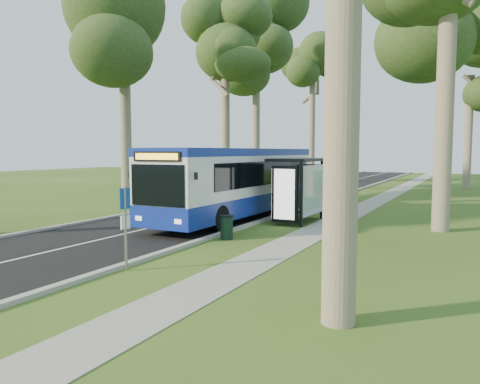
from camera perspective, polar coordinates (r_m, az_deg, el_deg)
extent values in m
plane|color=#2E4A17|center=(17.24, -4.12, -5.88)|extent=(120.00, 120.00, 0.00)
cube|color=black|center=(27.58, 0.34, -1.75)|extent=(7.00, 100.00, 0.02)
cube|color=#9E9B93|center=(26.21, 7.21, -2.03)|extent=(0.25, 100.00, 0.12)
cube|color=#9E9B93|center=(29.30, -5.80, -1.28)|extent=(0.25, 100.00, 0.12)
cube|color=white|center=(27.58, 0.34, -1.72)|extent=(0.12, 100.00, 0.00)
cube|color=gray|center=(25.38, 13.60, -2.48)|extent=(1.50, 100.00, 0.02)
cube|color=silver|center=(22.64, -0.15, 1.51)|extent=(2.83, 12.70, 3.01)
cube|color=navy|center=(22.73, -0.15, -1.21)|extent=(2.86, 12.73, 0.84)
cube|color=navy|center=(22.59, -0.15, 4.89)|extent=(2.86, 12.73, 0.34)
cube|color=black|center=(17.22, -9.79, 0.78)|extent=(2.37, 0.09, 1.53)
cube|color=yellow|center=(17.15, -9.92, 4.29)|extent=(1.90, 0.05, 0.23)
cube|color=black|center=(17.45, -9.58, -4.05)|extent=(2.53, 0.16, 0.32)
cylinder|color=black|center=(20.05, -8.31, -2.80)|extent=(0.31, 1.10, 1.10)
cylinder|color=black|center=(18.78, -2.31, -3.27)|extent=(0.31, 1.10, 1.10)
cylinder|color=black|center=(26.57, 1.16, -0.84)|extent=(0.31, 1.10, 1.10)
cylinder|color=black|center=(25.63, 6.00, -1.08)|extent=(0.31, 1.10, 1.10)
cylinder|color=gray|center=(13.07, -13.79, -4.39)|extent=(0.07, 0.07, 2.30)
cube|color=#0D3A93|center=(12.96, -13.86, -0.78)|extent=(0.12, 0.32, 0.57)
cylinder|color=yellow|center=(12.97, -13.99, -0.17)|extent=(0.07, 0.20, 0.20)
cube|color=white|center=(13.04, -13.80, -3.60)|extent=(0.12, 0.28, 0.37)
cube|color=black|center=(20.17, 7.52, -0.32)|extent=(0.11, 0.11, 2.79)
cube|color=black|center=(22.88, 9.89, 0.28)|extent=(0.11, 0.11, 2.79)
cube|color=black|center=(21.67, 7.09, 3.93)|extent=(1.88, 3.42, 0.13)
cube|color=silver|center=(21.48, 9.01, 0.29)|extent=(0.07, 2.85, 2.23)
cube|color=black|center=(20.28, 5.55, -0.27)|extent=(1.17, 0.19, 2.46)
cube|color=white|center=(20.20, 5.46, -0.29)|extent=(0.95, 0.03, 2.18)
cube|color=black|center=(22.04, 8.14, -2.21)|extent=(0.44, 2.01, 0.07)
cylinder|color=black|center=(17.34, -1.64, -4.39)|extent=(0.47, 0.47, 0.84)
cylinder|color=black|center=(17.27, -1.64, -2.95)|extent=(0.51, 0.51, 0.05)
imported|color=silver|center=(39.98, 1.02, 1.56)|extent=(3.71, 5.40, 1.71)
imported|color=#999CA1|center=(47.60, 4.92, 1.97)|extent=(2.79, 4.83, 1.51)
cylinder|color=#7A6B56|center=(29.68, -13.79, 9.07)|extent=(0.67, 0.67, 10.86)
ellipsoid|color=#2A431A|center=(30.65, -14.02, 19.83)|extent=(5.20, 5.20, 7.45)
cylinder|color=#7A6B56|center=(37.08, -1.76, 7.99)|extent=(0.66, 0.66, 10.37)
ellipsoid|color=#2A431A|center=(37.76, -1.79, 16.32)|extent=(5.20, 5.20, 7.11)
cylinder|color=#7A6B56|center=(47.00, 1.98, 9.29)|extent=(0.75, 0.75, 13.54)
ellipsoid|color=#2A431A|center=(48.06, 2.01, 17.83)|extent=(5.20, 5.20, 9.28)
cylinder|color=#7A6B56|center=(55.33, 8.76, 7.78)|extent=(0.70, 0.70, 11.97)
ellipsoid|color=#2A431A|center=(56.00, 8.85, 14.26)|extent=(5.20, 5.20, 8.21)
cylinder|color=#7A6B56|center=(8.96, 12.44, 15.93)|extent=(0.64, 0.64, 9.93)
cylinder|color=#7A6B56|center=(20.72, 23.77, 12.02)|extent=(0.70, 0.70, 11.87)
cylinder|color=#7A6B56|center=(32.63, 23.67, 8.13)|extent=(0.66, 0.66, 10.53)
ellipsoid|color=#2A431A|center=(33.44, 24.02, 17.69)|extent=(5.20, 5.20, 7.22)
cylinder|color=#7A6B56|center=(44.54, 26.08, 6.50)|extent=(0.63, 0.63, 9.62)
ellipsoid|color=#2A431A|center=(45.01, 26.34, 12.99)|extent=(5.20, 5.20, 6.60)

